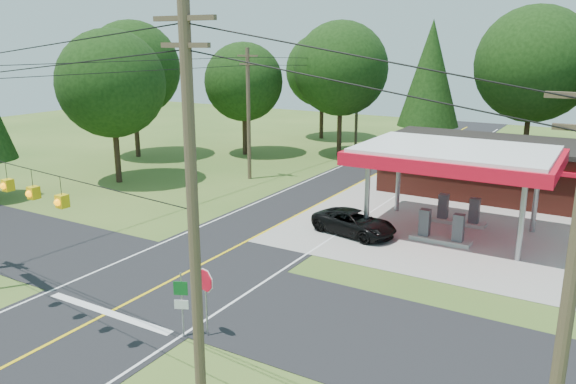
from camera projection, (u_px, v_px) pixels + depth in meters
The scene contains 15 objects.
ground at pixel (170, 281), 25.17m from camera, with size 120.00×120.00×0.00m, color #385A20.
main_highway at pixel (170, 281), 25.17m from camera, with size 8.00×120.00×0.02m, color black.
cross_road at pixel (170, 281), 25.17m from camera, with size 70.00×7.00×0.02m, color black.
lane_center_yellow at pixel (170, 280), 25.16m from camera, with size 0.15×110.00×0.00m, color yellow.
gas_canopy at pixel (455, 158), 30.46m from camera, with size 10.60×7.40×4.88m.
convenience_store at pixel (504, 168), 38.88m from camera, with size 16.40×7.55×3.80m.
utility_pole_near_right at pixel (193, 223), 14.12m from camera, with size 1.80×0.30×11.50m.
utility_pole_far_left at pixel (249, 112), 42.73m from camera, with size 1.80×0.30×10.00m.
utility_pole_right_b at pixel (568, 305), 11.39m from camera, with size 1.80×0.30×10.00m.
utility_pole_north at pixel (357, 100), 56.25m from camera, with size 0.30×0.30×9.50m.
overhead_beacons at pixel (18, 169), 19.07m from camera, with size 17.04×2.04×1.03m.
treeline_backdrop at pixel (388, 81), 42.80m from camera, with size 70.27×51.59×13.30m.
suv_car at pixel (354, 223), 31.10m from camera, with size 4.83×4.83×1.34m, color black.
octagonal_stop_sign at pixel (205, 286), 19.94m from camera, with size 0.88×0.30×2.65m.
route_sign_post at pixel (181, 299), 19.98m from camera, with size 0.48×0.24×2.51m.
Camera 1 is at (16.39, -17.36, 10.36)m, focal length 35.00 mm.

